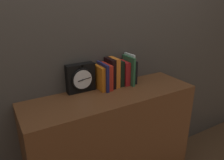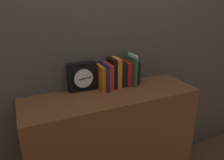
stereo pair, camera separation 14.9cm
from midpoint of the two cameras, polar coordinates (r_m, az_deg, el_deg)
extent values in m
cube|color=#47423D|center=(1.61, -0.61, 12.52)|extent=(6.00, 0.05, 2.60)
cube|color=brown|center=(1.76, 2.53, -17.14)|extent=(1.25, 0.39, 0.90)
cube|color=black|center=(1.56, -5.17, 0.81)|extent=(0.20, 0.06, 0.20)
torus|color=black|center=(1.53, -4.73, 0.40)|extent=(0.16, 0.01, 0.16)
cylinder|color=silver|center=(1.53, -4.69, 0.36)|extent=(0.14, 0.01, 0.14)
cube|color=black|center=(1.52, -5.27, 0.09)|extent=(0.04, 0.00, 0.01)
cube|color=black|center=(1.53, -3.61, 0.57)|extent=(0.06, 0.00, 0.01)
torus|color=black|center=(1.50, -4.83, 3.73)|extent=(0.03, 0.01, 0.03)
cube|color=orange|center=(1.58, -0.21, 0.59)|extent=(0.03, 0.14, 0.18)
cube|color=navy|center=(1.58, 0.68, 0.95)|extent=(0.02, 0.16, 0.20)
cube|color=red|center=(1.59, 1.60, 1.00)|extent=(0.03, 0.15, 0.19)
cube|color=black|center=(1.61, 2.63, 1.78)|extent=(0.03, 0.13, 0.22)
cube|color=orange|center=(1.63, 3.77, 1.99)|extent=(0.03, 0.12, 0.22)
cube|color=black|center=(1.65, 4.87, 1.79)|extent=(0.04, 0.12, 0.20)
cube|color=#B31C1F|center=(1.67, 6.35, 1.74)|extent=(0.04, 0.13, 0.18)
cube|color=#2B623D|center=(1.67, 7.61, 2.34)|extent=(0.02, 0.16, 0.22)
cube|color=silver|center=(1.69, 7.88, 2.78)|extent=(0.01, 0.13, 0.23)
cube|color=black|center=(1.71, 8.47, 2.04)|extent=(0.03, 0.12, 0.18)
camera|label=1|loc=(0.07, -87.14, 1.09)|focal=35.00mm
camera|label=2|loc=(0.07, 92.86, -1.09)|focal=35.00mm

